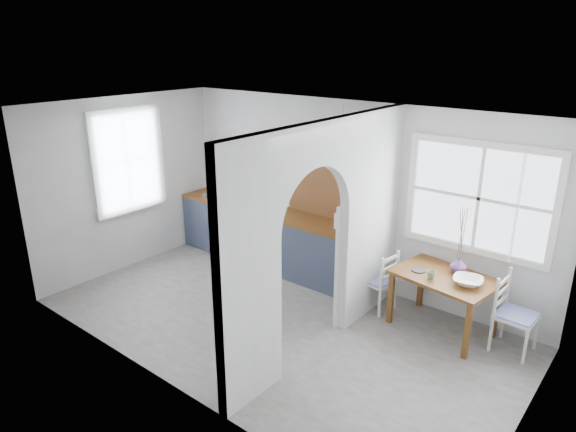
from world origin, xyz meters
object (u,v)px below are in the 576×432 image
Objects in this scene: chair_left at (378,280)px; chair_right at (517,315)px; kettle at (340,220)px; dining_table at (442,303)px; vase at (458,265)px.

chair_right is (1.68, 0.11, 0.04)m from chair_left.
chair_right is 3.75× the size of kettle.
dining_table is 4.73× the size of kettle.
chair_left is at bearing -168.63° from vase.
chair_right reaches higher than dining_table.
chair_right is 4.50× the size of vase.
chair_left is 3.38× the size of kettle.
vase is at bearing 109.12° from chair_left.
vase is (1.68, 0.01, -0.20)m from kettle.
chair_left reaches higher than dining_table.
kettle reaches higher than chair_left.
vase is at bearing 14.13° from kettle.
kettle is (-1.60, 0.16, 0.66)m from dining_table.
kettle is (-0.74, 0.18, 0.61)m from chair_left.
chair_right is at bearing 12.22° from kettle.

